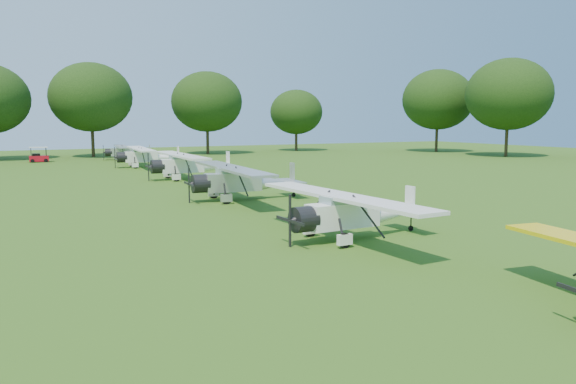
% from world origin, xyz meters
% --- Properties ---
extents(ground, '(160.00, 160.00, 0.00)m').
position_xyz_m(ground, '(0.00, 0.00, 0.00)').
color(ground, '#285816').
rests_on(ground, ground).
extents(tree_belt, '(137.36, 130.27, 14.52)m').
position_xyz_m(tree_belt, '(3.57, 0.16, 8.03)').
color(tree_belt, '#312613').
rests_on(tree_belt, ground).
extents(aircraft_3, '(6.86, 10.92, 2.15)m').
position_xyz_m(aircraft_3, '(-0.24, -4.58, 1.26)').
color(aircraft_3, white).
rests_on(aircraft_3, ground).
extents(aircraft_4, '(7.46, 11.88, 2.34)m').
position_xyz_m(aircraft_4, '(0.05, 8.59, 1.37)').
color(aircraft_4, silver).
rests_on(aircraft_4, ground).
extents(aircraft_5, '(7.55, 11.99, 2.37)m').
position_xyz_m(aircraft_5, '(0.85, 22.43, 1.39)').
color(aircraft_5, white).
rests_on(aircraft_5, ground).
extents(aircraft_6, '(7.23, 11.52, 2.27)m').
position_xyz_m(aircraft_6, '(0.52, 36.59, 1.32)').
color(aircraft_6, white).
rests_on(aircraft_6, ground).
extents(aircraft_7, '(6.19, 9.85, 1.93)m').
position_xyz_m(aircraft_7, '(0.88, 49.21, 1.13)').
color(aircraft_7, silver).
rests_on(aircraft_7, ground).
extents(golf_cart, '(2.19, 1.40, 1.83)m').
position_xyz_m(golf_cart, '(-9.49, 49.69, 0.61)').
color(golf_cart, red).
rests_on(golf_cart, ground).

